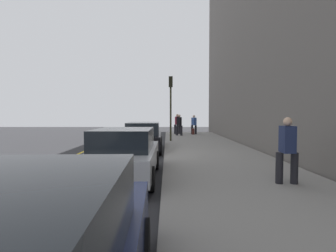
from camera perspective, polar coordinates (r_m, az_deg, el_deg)
name	(u,v)px	position (r m, az deg, el deg)	size (l,w,h in m)	color
ground_plane	(144,154)	(13.28, -5.12, -5.89)	(56.00, 56.00, 0.00)	#28282B
sidewalk	(211,152)	(13.39, 9.16, -5.52)	(28.00, 4.60, 0.15)	gray
lane_stripe_centre	(79,154)	(13.92, -18.42, -5.60)	(28.00, 0.14, 0.01)	gold
parked_car_silver	(125,154)	(8.12, -9.15, -5.86)	(4.47, 1.92, 1.51)	black
parked_car_black	(144,137)	(14.18, -5.17, -2.27)	(4.71, 1.96, 1.51)	black
pedestrian_burgundy_coat	(177,123)	(24.51, 1.97, 0.58)	(0.55, 0.59, 1.81)	black
pedestrian_navy_coat	(287,148)	(7.54, 24.01, -4.36)	(0.48, 0.56, 1.71)	black
pedestrian_black_coat	(179,124)	(22.70, 2.39, 0.37)	(0.56, 0.56, 1.77)	black
pedestrian_blue_coat	(194,124)	(24.34, 5.53, 0.43)	(0.54, 0.54, 1.71)	black
traffic_light_pole	(171,97)	(18.07, 0.57, 6.10)	(0.35, 0.26, 4.31)	#2D2D19
rolling_suitcase	(193,131)	(23.85, 5.34, -1.16)	(0.34, 0.22, 0.89)	#471E19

